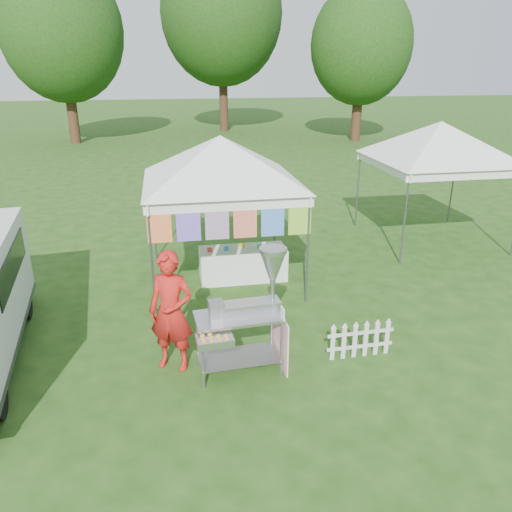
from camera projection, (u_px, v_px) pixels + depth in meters
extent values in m
plane|color=#1F4413|center=(252.00, 370.00, 7.49)|extent=(120.00, 120.00, 0.00)
cylinder|color=#59595E|center=(152.00, 261.00, 8.78)|extent=(0.04, 0.04, 2.10)
cylinder|color=#59595E|center=(308.00, 251.00, 9.26)|extent=(0.04, 0.04, 2.10)
cylinder|color=#59595E|center=(153.00, 215.00, 11.38)|extent=(0.04, 0.04, 2.10)
cylinder|color=#59595E|center=(275.00, 209.00, 11.86)|extent=(0.04, 0.04, 2.10)
cube|color=white|center=(231.00, 205.00, 8.67)|extent=(3.00, 0.03, 0.22)
cube|color=white|center=(214.00, 172.00, 11.28)|extent=(3.00, 0.03, 0.22)
pyramid|color=white|center=(220.00, 135.00, 9.61)|extent=(4.24, 4.24, 0.90)
cylinder|color=#59595E|center=(231.00, 200.00, 8.64)|extent=(3.00, 0.03, 0.03)
cube|color=#F71B44|center=(159.00, 224.00, 8.56)|extent=(0.42, 0.01, 0.70)
cube|color=#BE1BBC|center=(188.00, 222.00, 8.65)|extent=(0.42, 0.01, 0.70)
cube|color=#31ACB9|center=(217.00, 220.00, 8.73)|extent=(0.42, 0.01, 0.70)
cube|color=#C31877|center=(245.00, 219.00, 8.81)|extent=(0.42, 0.01, 0.70)
cube|color=#183BC0|center=(273.00, 217.00, 8.90)|extent=(0.42, 0.01, 0.70)
cube|color=green|center=(300.00, 216.00, 8.98)|extent=(0.42, 0.01, 0.70)
cylinder|color=#59595E|center=(405.00, 220.00, 11.08)|extent=(0.04, 0.04, 2.10)
cylinder|color=#59595E|center=(358.00, 190.00, 13.68)|extent=(0.04, 0.04, 2.10)
cylinder|color=#59595E|center=(453.00, 185.00, 14.15)|extent=(0.04, 0.04, 2.10)
cube|color=white|center=(469.00, 175.00, 10.97)|extent=(3.00, 0.03, 0.22)
cube|color=white|center=(410.00, 153.00, 13.57)|extent=(3.00, 0.03, 0.22)
pyramid|color=white|center=(442.00, 121.00, 11.91)|extent=(4.24, 4.24, 0.90)
cylinder|color=#59595E|center=(470.00, 171.00, 10.94)|extent=(3.00, 0.03, 0.03)
cylinder|color=#3A2015|center=(72.00, 107.00, 27.77)|extent=(0.56, 0.56, 3.96)
ellipsoid|color=#2A5818|center=(62.00, 31.00, 26.36)|extent=(6.40, 6.40, 7.36)
cylinder|color=#3A2015|center=(223.00, 93.00, 32.78)|extent=(0.56, 0.56, 4.84)
ellipsoid|color=#2A5818|center=(222.00, 13.00, 31.06)|extent=(7.60, 7.60, 8.74)
cylinder|color=#3A2015|center=(357.00, 110.00, 28.69)|extent=(0.56, 0.56, 3.52)
ellipsoid|color=#2A5818|center=(362.00, 45.00, 27.45)|extent=(5.60, 5.60, 6.44)
cylinder|color=gray|center=(203.00, 360.00, 6.92)|extent=(0.04, 0.04, 0.93)
cylinder|color=gray|center=(281.00, 349.00, 7.18)|extent=(0.04, 0.04, 0.93)
cylinder|color=gray|center=(198.00, 341.00, 7.39)|extent=(0.04, 0.04, 0.93)
cylinder|color=gray|center=(272.00, 331.00, 7.65)|extent=(0.04, 0.04, 0.93)
cube|color=gray|center=(239.00, 357.00, 7.36)|extent=(1.21, 0.66, 0.02)
cube|color=#B7B7BC|center=(239.00, 317.00, 7.11)|extent=(1.28, 0.70, 0.04)
cube|color=#B7B7BC|center=(250.00, 307.00, 7.17)|extent=(0.89, 0.31, 0.15)
cube|color=gray|center=(216.00, 309.00, 7.04)|extent=(0.22, 0.24, 0.23)
cylinder|color=gray|center=(273.00, 282.00, 7.11)|extent=(0.05, 0.05, 0.93)
cone|color=#B7B7BC|center=(273.00, 265.00, 7.01)|extent=(0.39, 0.39, 0.41)
cylinder|color=#B7B7BC|center=(273.00, 250.00, 6.93)|extent=(0.42, 0.42, 0.06)
cube|color=#B7B7BC|center=(215.00, 340.00, 6.70)|extent=(0.51, 0.34, 0.10)
cube|color=#FFABB9|center=(280.00, 339.00, 7.42)|extent=(0.07, 0.77, 0.84)
cube|color=white|center=(283.00, 314.00, 6.94)|extent=(0.02, 0.15, 0.19)
imported|color=red|center=(171.00, 312.00, 7.26)|extent=(0.79, 0.67, 1.85)
cube|color=black|center=(13.00, 265.00, 7.78)|extent=(0.28, 2.41, 0.49)
cylinder|color=black|center=(24.00, 303.00, 8.92)|extent=(0.26, 0.62, 0.60)
cube|color=silver|center=(333.00, 344.00, 7.65)|extent=(0.07, 0.02, 0.56)
cube|color=silver|center=(344.00, 343.00, 7.69)|extent=(0.07, 0.02, 0.56)
cube|color=silver|center=(355.00, 341.00, 7.72)|extent=(0.07, 0.02, 0.56)
cube|color=silver|center=(366.00, 340.00, 7.76)|extent=(0.07, 0.02, 0.56)
cube|color=silver|center=(376.00, 339.00, 7.79)|extent=(0.07, 0.02, 0.56)
cube|color=silver|center=(387.00, 338.00, 7.83)|extent=(0.07, 0.02, 0.56)
cube|color=silver|center=(360.00, 346.00, 7.78)|extent=(1.08, 0.06, 0.05)
cube|color=silver|center=(361.00, 333.00, 7.69)|extent=(1.08, 0.06, 0.05)
cube|color=white|center=(243.00, 264.00, 10.54)|extent=(1.80, 0.70, 0.68)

